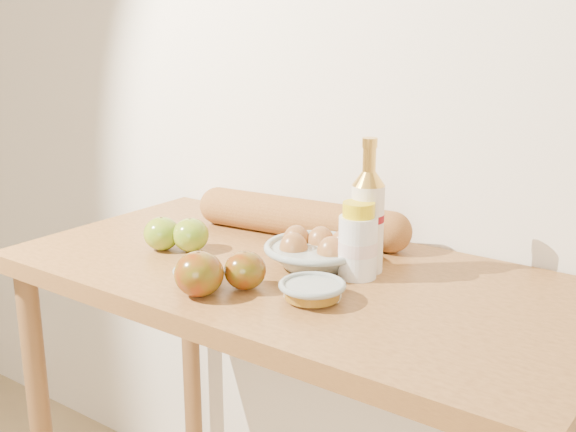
# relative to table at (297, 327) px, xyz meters

# --- Properties ---
(back_wall) EXTENTS (3.50, 0.02, 2.60)m
(back_wall) POSITION_rel_table_xyz_m (0.00, 0.33, 0.52)
(back_wall) COLOR white
(back_wall) RESTS_ON ground
(table) EXTENTS (1.20, 0.60, 0.90)m
(table) POSITION_rel_table_xyz_m (0.00, 0.00, 0.00)
(table) COLOR #A16B34
(table) RESTS_ON ground
(bourbon_bottle) EXTENTS (0.08, 0.08, 0.27)m
(bourbon_bottle) POSITION_rel_table_xyz_m (0.11, 0.08, 0.23)
(bourbon_bottle) COLOR beige
(bourbon_bottle) RESTS_ON table
(cream_bottle) EXTENTS (0.08, 0.08, 0.15)m
(cream_bottle) POSITION_rel_table_xyz_m (0.11, 0.04, 0.19)
(cream_bottle) COLOR silver
(cream_bottle) RESTS_ON table
(egg_bowl) EXTENTS (0.26, 0.26, 0.07)m
(egg_bowl) POSITION_rel_table_xyz_m (0.01, 0.05, 0.15)
(egg_bowl) COLOR #93A09C
(egg_bowl) RESTS_ON table
(baguette) EXTENTS (0.54, 0.15, 0.09)m
(baguette) POSITION_rel_table_xyz_m (-0.13, 0.19, 0.17)
(baguette) COLOR #A86C33
(baguette) RESTS_ON table
(apple_yellowgreen) EXTENTS (0.09, 0.09, 0.07)m
(apple_yellowgreen) POSITION_rel_table_xyz_m (-0.31, -0.06, 0.16)
(apple_yellowgreen) COLOR #9B971F
(apple_yellowgreen) RESTS_ON table
(apple_redgreen_front) EXTENTS (0.12, 0.12, 0.08)m
(apple_redgreen_front) POSITION_rel_table_xyz_m (-0.07, -0.21, 0.16)
(apple_redgreen_front) COLOR #8A0807
(apple_redgreen_front) RESTS_ON table
(apple_redgreen_right) EXTENTS (0.08, 0.08, 0.07)m
(apple_redgreen_right) POSITION_rel_table_xyz_m (-0.02, -0.14, 0.16)
(apple_redgreen_right) COLOR maroon
(apple_redgreen_right) RESTS_ON table
(sugar_bowl) EXTENTS (0.11, 0.11, 0.03)m
(sugar_bowl) POSITION_rel_table_xyz_m (-0.12, -0.16, 0.14)
(sugar_bowl) COLOR gray
(sugar_bowl) RESTS_ON table
(syrup_bowl) EXTENTS (0.14, 0.14, 0.03)m
(syrup_bowl) POSITION_rel_table_xyz_m (0.11, -0.11, 0.14)
(syrup_bowl) COLOR gray
(syrup_bowl) RESTS_ON table
(butter_stick) EXTENTS (0.10, 0.06, 0.03)m
(butter_stick) POSITION_rel_table_xyz_m (0.10, -0.10, 0.14)
(butter_stick) COLOR beige
(butter_stick) RESTS_ON table
(apple_extra) EXTENTS (0.09, 0.09, 0.07)m
(apple_extra) POSITION_rel_table_xyz_m (-0.26, -0.03, 0.16)
(apple_extra) COLOR #9B971F
(apple_extra) RESTS_ON table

